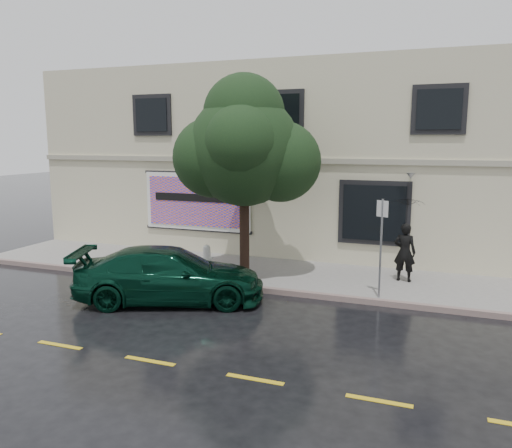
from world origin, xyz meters
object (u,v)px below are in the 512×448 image
(pedestrian, at_px, (405,252))
(street_tree, at_px, (244,151))
(car, at_px, (170,275))
(fire_hydrant, at_px, (207,258))

(pedestrian, distance_m, street_tree, 5.60)
(pedestrian, height_order, street_tree, street_tree)
(car, bearing_deg, pedestrian, -78.51)
(street_tree, distance_m, fire_hydrant, 3.70)
(pedestrian, relative_size, street_tree, 0.32)
(car, bearing_deg, street_tree, -46.39)
(fire_hydrant, bearing_deg, pedestrian, 11.85)
(pedestrian, height_order, fire_hydrant, pedestrian)
(pedestrian, bearing_deg, fire_hydrant, 15.75)
(pedestrian, bearing_deg, street_tree, 21.29)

